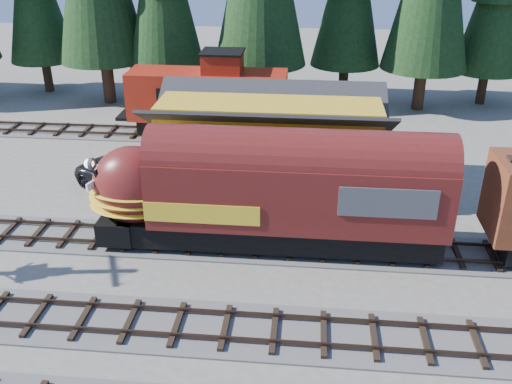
# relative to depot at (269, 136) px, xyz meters

# --- Properties ---
(ground) EXTENTS (120.00, 120.00, 0.00)m
(ground) POSITION_rel_depot_xyz_m (0.00, -10.50, -2.96)
(ground) COLOR #6B665B
(ground) RESTS_ON ground
(track_siding) EXTENTS (68.00, 3.20, 0.33)m
(track_siding) POSITION_rel_depot_xyz_m (10.00, -6.50, -2.90)
(track_siding) COLOR #4C4947
(track_siding) RESTS_ON ground
(track_spur) EXTENTS (32.00, 3.20, 0.33)m
(track_spur) POSITION_rel_depot_xyz_m (-10.00, 7.50, -2.90)
(track_spur) COLOR #4C4947
(track_spur) RESTS_ON ground
(depot) EXTENTS (12.80, 7.00, 5.30)m
(depot) POSITION_rel_depot_xyz_m (0.00, 0.00, 0.00)
(depot) COLOR gold
(depot) RESTS_ON ground
(locomotive) EXTENTS (15.98, 3.18, 4.35)m
(locomotive) POSITION_rel_depot_xyz_m (0.10, -6.50, -0.42)
(locomotive) COLOR black
(locomotive) RESTS_ON ground
(caboose) EXTENTS (10.45, 3.03, 5.43)m
(caboose) POSITION_rel_depot_xyz_m (-4.59, 7.50, -0.28)
(caboose) COLOR black
(caboose) RESTS_ON ground
(pickup_truck_a) EXTENTS (6.13, 4.73, 1.55)m
(pickup_truck_a) POSITION_rel_depot_xyz_m (-7.92, -1.10, -2.19)
(pickup_truck_a) COLOR black
(pickup_truck_a) RESTS_ON ground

